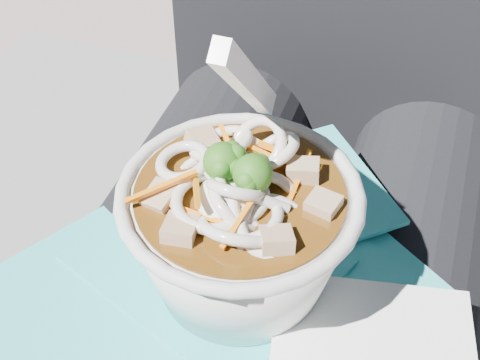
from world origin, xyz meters
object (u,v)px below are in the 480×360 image
(lap, at_px, (267,319))
(udon_bowl, at_px, (240,225))
(plastic_bag, at_px, (218,284))
(person_body, at_px, (298,219))

(lap, relative_size, udon_bowl, 2.51)
(plastic_bag, bearing_deg, person_body, 78.59)
(person_body, xyz_separation_m, plastic_bag, (-0.03, -0.13, 0.06))
(person_body, relative_size, udon_bowl, 5.28)
(lap, distance_m, plastic_bag, 0.09)
(lap, bearing_deg, plastic_bag, -125.51)
(plastic_bag, bearing_deg, lap, 54.49)
(lap, relative_size, person_body, 0.48)
(udon_bowl, bearing_deg, plastic_bag, -161.35)
(lap, relative_size, plastic_bag, 1.21)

